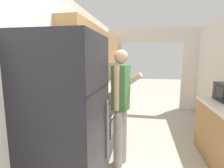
# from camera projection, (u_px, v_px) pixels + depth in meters

# --- Properties ---
(wall_left) EXTENTS (0.38, 6.88, 2.50)m
(wall_left) POSITION_uv_depth(u_px,v_px,m) (86.00, 65.00, 3.25)
(wall_left) COLOR white
(wall_left) RESTS_ON ground_plane
(wall_far_with_doorway) EXTENTS (3.10, 0.06, 2.50)m
(wall_far_with_doorway) POSITION_uv_depth(u_px,v_px,m) (151.00, 62.00, 5.42)
(wall_far_with_doorway) COLOR white
(wall_far_with_doorway) RESTS_ON ground_plane
(counter_left) EXTENTS (0.62, 3.33, 0.91)m
(counter_left) POSITION_uv_depth(u_px,v_px,m) (108.00, 106.00, 4.19)
(counter_left) COLOR #B2844C
(counter_left) RESTS_ON ground_plane
(refrigerator) EXTENTS (0.73, 0.84, 1.85)m
(refrigerator) POSITION_uv_depth(u_px,v_px,m) (68.00, 125.00, 1.82)
(refrigerator) COLOR black
(refrigerator) RESTS_ON ground_plane
(range_oven) EXTENTS (0.66, 0.75, 1.05)m
(range_oven) POSITION_uv_depth(u_px,v_px,m) (96.00, 124.00, 3.06)
(range_oven) COLOR black
(range_oven) RESTS_ON ground_plane
(person) EXTENTS (0.55, 0.44, 1.73)m
(person) POSITION_uv_depth(u_px,v_px,m) (121.00, 105.00, 2.53)
(person) COLOR #9E9E9E
(person) RESTS_ON ground_plane
(knife) EXTENTS (0.14, 0.34, 0.02)m
(knife) POSITION_uv_depth(u_px,v_px,m) (104.00, 91.00, 3.65)
(knife) COLOR #B7B7BC
(knife) RESTS_ON counter_left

